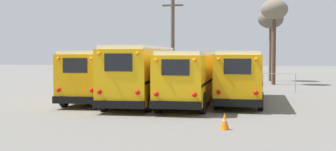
{
  "coord_description": "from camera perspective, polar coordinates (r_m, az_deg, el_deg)",
  "views": [
    {
      "loc": [
        4.17,
        -24.72,
        2.86
      ],
      "look_at": [
        0.0,
        -0.17,
        1.59
      ],
      "focal_mm": 45.0,
      "sensor_mm": 36.0,
      "label": 1
    }
  ],
  "objects": [
    {
      "name": "ground_plane",
      "position": [
        25.24,
        0.06,
        -3.6
      ],
      "size": [
        160.0,
        160.0,
        0.0
      ],
      "primitive_type": "plane",
      "color": "#66635E"
    },
    {
      "name": "school_bus_0",
      "position": [
        26.36,
        -9.12,
        0.26
      ],
      "size": [
        2.85,
        9.63,
        3.05
      ],
      "color": "#E5A00C",
      "rests_on": "ground"
    },
    {
      "name": "school_bus_1",
      "position": [
        24.69,
        -3.49,
        0.41
      ],
      "size": [
        2.67,
        10.59,
        3.3
      ],
      "color": "#EAAA0F",
      "rests_on": "ground"
    },
    {
      "name": "school_bus_2",
      "position": [
        24.12,
        3.11,
        0.04
      ],
      "size": [
        2.64,
        10.6,
        3.01
      ],
      "color": "#EAAA0F",
      "rests_on": "ground"
    },
    {
      "name": "school_bus_3",
      "position": [
        25.3,
        9.92,
        0.13
      ],
      "size": [
        2.87,
        10.0,
        3.03
      ],
      "color": "#E5A00C",
      "rests_on": "ground"
    },
    {
      "name": "utility_pole",
      "position": [
        36.0,
        0.64,
        4.89
      ],
      "size": [
        1.8,
        0.32,
        7.96
      ],
      "color": "brown",
      "rests_on": "ground"
    },
    {
      "name": "bare_tree_0",
      "position": [
        40.77,
        14.21,
        8.31
      ],
      "size": [
        2.49,
        2.49,
        7.95
      ],
      "color": "#473323",
      "rests_on": "ground"
    },
    {
      "name": "bare_tree_1",
      "position": [
        46.16,
        13.73,
        7.34
      ],
      "size": [
        2.69,
        2.69,
        7.61
      ],
      "color": "brown",
      "rests_on": "ground"
    },
    {
      "name": "fence_line",
      "position": [
        32.69,
        2.29,
        -0.39
      ],
      "size": [
        16.67,
        0.06,
        1.42
      ],
      "color": "#939399",
      "rests_on": "ground"
    },
    {
      "name": "traffic_cone",
      "position": [
        16.15,
        7.69,
        -6.13
      ],
      "size": [
        0.36,
        0.36,
        0.65
      ],
      "color": "orange",
      "rests_on": "ground"
    }
  ]
}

